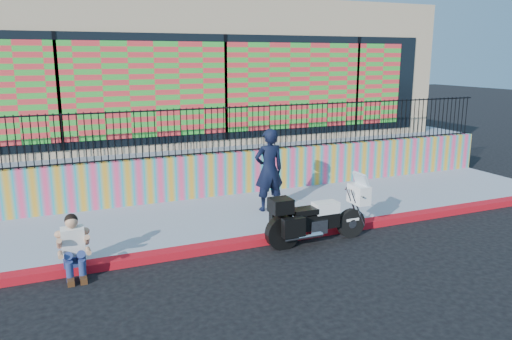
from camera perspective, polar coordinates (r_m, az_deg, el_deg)
ground at (r=10.46m, az=4.49°, el=-7.76°), size 90.00×90.00×0.00m
red_curb at (r=10.44m, az=4.49°, el=-7.38°), size 16.00×0.30×0.15m
sidewalk at (r=11.84m, az=0.78°, el=-4.86°), size 16.00×3.00×0.15m
mural_wall at (r=13.10m, az=-2.06°, el=-0.29°), size 16.00×0.20×1.10m
metal_fence at (r=12.89m, az=-2.10°, el=4.69°), size 15.80×0.04×1.20m
elevated_platform at (r=17.87m, az=-7.99°, el=2.89°), size 16.00×10.00×1.25m
storefront_building at (r=17.41m, az=-8.07°, el=11.31°), size 14.00×8.06×4.00m
police_motorcycle at (r=10.06m, az=6.90°, el=-5.23°), size 2.19×0.72×1.36m
police_officer at (r=11.53m, az=1.49°, el=0.02°), size 0.71×0.48×1.93m
seated_man at (r=9.06m, az=-20.07°, el=-8.83°), size 0.54×0.71×1.06m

